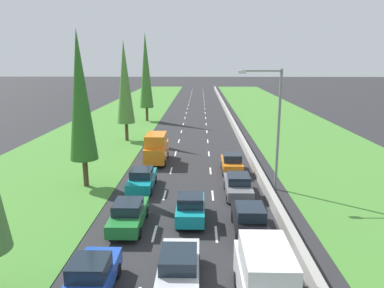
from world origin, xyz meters
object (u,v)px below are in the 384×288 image
Objects in this scene: blue_hatchback_left_lane at (92,276)px; white_van_right_lane at (265,280)px; orange_van_left_lane at (156,148)px; black_sedan_right_lane at (250,219)px; poplar_tree_second at (80,97)px; poplar_tree_third at (125,83)px; silver_sedan_centre_lane at (179,268)px; orange_hatchback_right_lane at (232,163)px; green_sedan_left_lane at (129,214)px; grey_sedan_right_lane at (238,185)px; poplar_tree_fourth at (146,71)px; teal_hatchback_centre_lane at (191,208)px; street_light_mast at (274,121)px; teal_sedan_left_lane at (142,179)px.

white_van_right_lane is (6.97, -0.91, 0.56)m from blue_hatchback_left_lane.
black_sedan_right_lane is at bearing -64.19° from orange_van_left_lane.
poplar_tree_third is at bearing 90.19° from poplar_tree_second.
blue_hatchback_left_lane is 30.62m from poplar_tree_third.
silver_sedan_centre_lane is 16.10m from poplar_tree_second.
poplar_tree_second is at bearing -124.11° from orange_van_left_lane.
orange_hatchback_right_lane is 0.33× the size of poplar_tree_second.
grey_sedan_right_lane is at bearing 36.92° from green_sedan_left_lane.
orange_van_left_lane is at bearing 107.49° from white_van_right_lane.
teal_hatchback_centre_lane is at bearing -77.86° from poplar_tree_fourth.
green_sedan_left_lane is at bearing -56.24° from poplar_tree_second.
orange_hatchback_right_lane is at bearing 57.40° from green_sedan_left_lane.
black_sedan_right_lane is 15.19m from poplar_tree_second.
white_van_right_lane is 0.41× the size of poplar_tree_third.
black_sedan_right_lane is 0.92× the size of orange_van_left_lane.
grey_sedan_right_lane is at bearing -90.39° from orange_hatchback_right_lane.
poplar_tree_second is at bearing 123.76° from green_sedan_left_lane.
orange_hatchback_right_lane is at bearing -47.03° from poplar_tree_third.
green_sedan_left_lane is at bearing -78.55° from poplar_tree_third.
grey_sedan_right_lane is 1.15× the size of teal_hatchback_centre_lane.
street_light_mast reaches higher than green_sedan_left_lane.
white_van_right_lane is at bearing -101.82° from street_light_mast.
poplar_tree_second is at bearing 171.08° from grey_sedan_right_lane.
poplar_tree_second is (-4.45, 0.57, 6.16)m from teal_sedan_left_lane.
poplar_tree_third is at bearing 132.97° from orange_hatchback_right_lane.
green_sedan_left_lane is 0.92× the size of orange_van_left_lane.
poplar_tree_second is 1.00× the size of poplar_tree_third.
teal_sedan_left_lane is at bearing 116.75° from white_van_right_lane.
black_sedan_right_lane is at bearing 53.54° from silver_sedan_centre_lane.
black_sedan_right_lane and grey_sedan_right_lane have the same top height.
teal_sedan_left_lane is 6.66m from teal_hatchback_centre_lane.
green_sedan_left_lane is at bearing -145.19° from street_light_mast.
orange_van_left_lane is 0.54× the size of street_light_mast.
black_sedan_right_lane is at bearing 38.30° from blue_hatchback_left_lane.
silver_sedan_centre_lane is at bearing 154.25° from white_van_right_lane.
teal_sedan_left_lane is 32.49m from poplar_tree_fourth.
grey_sedan_right_lane is 13.24m from poplar_tree_second.
orange_van_left_lane is at bearing 105.54° from teal_hatchback_centre_lane.
orange_hatchback_right_lane is at bearing 89.61° from grey_sedan_right_lane.
teal_sedan_left_lane is 0.38× the size of poplar_tree_second.
orange_van_left_lane is 11.96m from poplar_tree_third.
white_van_right_lane is 1.26× the size of orange_hatchback_right_lane.
teal_hatchback_centre_lane reaches higher than teal_sedan_left_lane.
white_van_right_lane is 6.71m from black_sedan_right_lane.
teal_sedan_left_lane is 18.58m from poplar_tree_third.
teal_hatchback_centre_lane is (-3.34, -9.87, 0.00)m from orange_hatchback_right_lane.
blue_hatchback_left_lane is 16.86m from street_light_mast.
teal_hatchback_centre_lane reaches higher than grey_sedan_right_lane.
orange_hatchback_right_lane is 7.60m from orange_van_left_lane.
teal_hatchback_centre_lane is at bearing -69.61° from poplar_tree_third.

